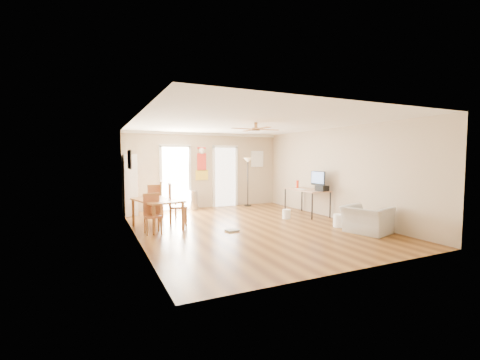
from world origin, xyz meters
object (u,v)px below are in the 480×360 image
dining_table (157,214)px  dining_chair_far (153,201)px  dining_chair_right_b (178,204)px  printer (322,188)px  wastebasket_a (287,214)px  torchiere_lamp (248,182)px  armchair (367,220)px  dining_chair_near (153,214)px  dining_chair_right_a (169,200)px  computer_desk (307,202)px  wastebasket_b (339,221)px  trash_can (194,200)px  bookshelf (130,184)px

dining_table → dining_chair_far: (0.18, 1.60, 0.12)m
dining_chair_right_b → dining_chair_far: dining_chair_right_b is taller
printer → wastebasket_a: size_ratio=1.18×
dining_chair_far → dining_chair_right_b: bearing=99.1°
torchiere_lamp → armchair: (0.64, -4.91, -0.56)m
dining_chair_far → dining_table: bearing=78.8°
dining_chair_near → torchiere_lamp: torchiere_lamp is taller
dining_chair_right_a → computer_desk: (3.94, -1.24, -0.14)m
computer_desk → wastebasket_b: size_ratio=4.56×
dining_chair_right_a → trash_can: (1.08, 1.15, -0.21)m
dining_chair_right_a → armchair: bearing=-120.2°
dining_chair_right_b → torchiere_lamp: 3.81m
wastebasket_a → dining_chair_right_b: bearing=171.3°
dining_table → dining_chair_far: bearing=83.7°
printer → dining_chair_far: bearing=144.8°
dining_chair_far → printer: bearing=148.1°
torchiere_lamp → dining_chair_near: bearing=-143.3°
torchiere_lamp → wastebasket_b: (0.52, -4.13, -0.71)m
dining_table → dining_chair_right_a: size_ratio=1.34×
printer → wastebasket_b: size_ratio=0.99×
dining_chair_right_a → armchair: dining_chair_right_a is taller
printer → armchair: (-0.30, -1.97, -0.55)m
trash_can → computer_desk: computer_desk is taller
dining_chair_right_a → dining_chair_far: bearing=54.9°
computer_desk → trash_can: bearing=140.0°
bookshelf → dining_chair_near: (0.19, -2.89, -0.47)m
wastebasket_b → dining_chair_near: bearing=164.0°
computer_desk → printer: 0.75m
bookshelf → computer_desk: (4.88, -2.39, -0.53)m
dining_chair_right_b → torchiere_lamp: size_ratio=0.62×
wastebasket_a → armchair: 2.38m
dining_chair_far → wastebasket_a: dining_chair_far is taller
trash_can → computer_desk: size_ratio=0.44×
dining_chair_near → wastebasket_a: size_ratio=3.41×
printer → wastebasket_a: (-1.02, 0.30, -0.73)m
trash_can → armchair: (2.67, -4.93, -0.01)m
dining_chair_far → armchair: (4.12, -4.23, -0.17)m
printer → wastebasket_a: 1.29m
wastebasket_b → torchiere_lamp: bearing=97.1°
dining_chair_near → computer_desk: (4.69, 0.50, -0.07)m
torchiere_lamp → computer_desk: (0.83, -2.37, -0.48)m
bookshelf → torchiere_lamp: 4.05m
torchiere_lamp → printer: (0.94, -2.94, -0.01)m
dining_chair_right_b → trash_can: dining_chair_right_b is taller
bookshelf → trash_can: (2.03, 0.00, -0.61)m
dining_chair_right_a → printer: bearing=-99.1°
bookshelf → torchiere_lamp: bearing=-11.8°
dining_table → dining_chair_right_a: bearing=64.6°
trash_can → torchiere_lamp: torchiere_lamp is taller
dining_chair_near → trash_can: bearing=56.8°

